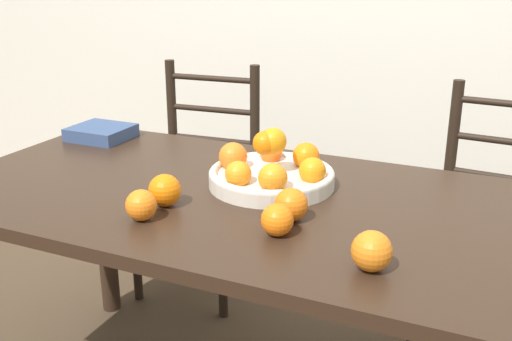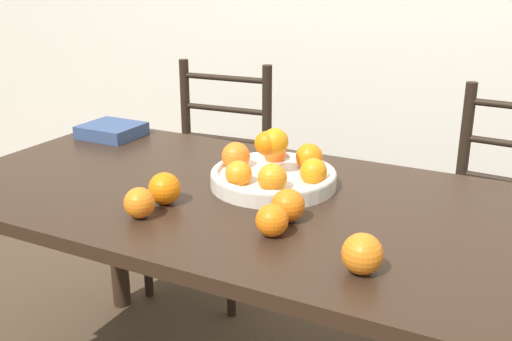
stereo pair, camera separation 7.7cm
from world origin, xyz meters
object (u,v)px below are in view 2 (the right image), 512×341
at_px(fruit_bowl, 273,171).
at_px(chair_left, 211,180).
at_px(orange_loose_3, 139,203).
at_px(book_stack, 112,130).
at_px(orange_loose_0, 362,254).
at_px(orange_loose_2, 288,205).
at_px(orange_loose_1, 164,189).
at_px(orange_loose_4, 272,220).
at_px(chair_right, 505,234).

height_order(fruit_bowl, chair_left, chair_left).
xyz_separation_m(orange_loose_3, book_stack, (-0.53, 0.52, -0.02)).
height_order(orange_loose_0, chair_left, chair_left).
relative_size(orange_loose_2, book_stack, 0.41).
distance_m(orange_loose_1, book_stack, 0.68).
xyz_separation_m(orange_loose_4, book_stack, (-0.86, 0.47, -0.02)).
bearing_deg(book_stack, orange_loose_0, -26.50).
height_order(orange_loose_1, orange_loose_3, orange_loose_1).
height_order(orange_loose_1, orange_loose_4, orange_loose_1).
bearing_deg(orange_loose_2, fruit_bowl, 124.31).
bearing_deg(fruit_bowl, book_stack, 165.64).
height_order(chair_left, chair_right, same).
bearing_deg(chair_left, orange_loose_4, -55.66).
bearing_deg(orange_loose_0, orange_loose_3, 178.19).
bearing_deg(orange_loose_3, orange_loose_4, 9.52).
bearing_deg(orange_loose_0, orange_loose_2, 145.27).
bearing_deg(fruit_bowl, orange_loose_0, -44.27).
relative_size(orange_loose_4, book_stack, 0.38).
distance_m(orange_loose_0, orange_loose_2, 0.28).
bearing_deg(fruit_bowl, orange_loose_3, -119.25).
xyz_separation_m(orange_loose_0, orange_loose_2, (-0.23, 0.16, -0.00)).
bearing_deg(fruit_bowl, chair_left, 133.81).
relative_size(fruit_bowl, chair_left, 0.37).
distance_m(orange_loose_0, chair_right, 1.02).
height_order(orange_loose_4, chair_right, chair_right).
height_order(orange_loose_2, chair_left, chair_left).
height_order(fruit_bowl, orange_loose_1, fruit_bowl).
bearing_deg(fruit_bowl, orange_loose_2, -55.69).
bearing_deg(orange_loose_2, orange_loose_1, -171.93).
relative_size(orange_loose_0, orange_loose_3, 1.10).
bearing_deg(orange_loose_4, orange_loose_3, -170.48).
xyz_separation_m(chair_left, book_stack, (-0.15, -0.41, 0.29)).
bearing_deg(orange_loose_2, orange_loose_3, -156.06).
relative_size(orange_loose_0, book_stack, 0.42).
bearing_deg(orange_loose_0, orange_loose_1, 168.19).
bearing_deg(orange_loose_3, orange_loose_2, 23.94).
height_order(orange_loose_1, chair_left, chair_left).
height_order(chair_right, book_stack, chair_right).
relative_size(fruit_bowl, orange_loose_2, 4.30).
bearing_deg(orange_loose_1, orange_loose_4, -7.71).
xyz_separation_m(orange_loose_0, orange_loose_3, (-0.56, 0.02, -0.00)).
xyz_separation_m(orange_loose_2, chair_left, (-0.70, 0.79, -0.31)).
xyz_separation_m(fruit_bowl, orange_loose_4, (0.14, -0.29, -0.01)).
xyz_separation_m(orange_loose_3, orange_loose_4, (0.33, 0.05, -0.00)).
relative_size(orange_loose_0, chair_right, 0.09).
distance_m(orange_loose_1, orange_loose_3, 0.10).
relative_size(orange_loose_1, orange_loose_4, 1.11).
height_order(fruit_bowl, orange_loose_4, fruit_bowl).
bearing_deg(orange_loose_1, chair_right, 47.80).
distance_m(orange_loose_1, orange_loose_2, 0.32).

